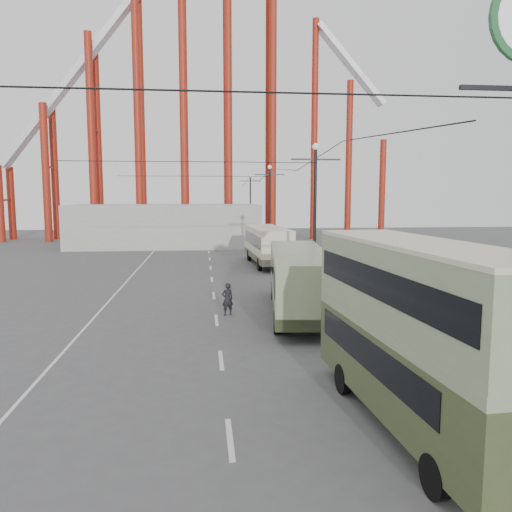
{
  "coord_description": "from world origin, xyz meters",
  "views": [
    {
      "loc": [
        -1.6,
        -13.66,
        5.93
      ],
      "look_at": [
        1.02,
        10.85,
        3.0
      ],
      "focal_mm": 35.0,
      "sensor_mm": 36.0,
      "label": 1
    }
  ],
  "objects": [
    {
      "name": "lamp_post_far",
      "position": [
        5.6,
        40.0,
        4.68
      ],
      "size": [
        3.2,
        0.44,
        9.32
      ],
      "color": "black",
      "rests_on": "ground"
    },
    {
      "name": "single_decker_cream",
      "position": [
        3.97,
        29.32,
        1.86
      ],
      "size": [
        3.09,
        10.7,
        3.3
      ],
      "rotation": [
        0.0,
        0.0,
        0.04
      ],
      "color": "beige",
      "rests_on": "ground"
    },
    {
      "name": "ground",
      "position": [
        0.0,
        0.0,
        0.0
      ],
      "size": [
        160.0,
        160.0,
        0.0
      ],
      "primitive_type": "plane",
      "color": "#4B4B4D",
      "rests_on": "ground"
    },
    {
      "name": "lamp_post_mid",
      "position": [
        5.6,
        18.0,
        4.68
      ],
      "size": [
        3.2,
        0.44,
        9.32
      ],
      "color": "black",
      "rests_on": "ground"
    },
    {
      "name": "roller_coaster",
      "position": [
        -2.49,
        56.89,
        22.92
      ],
      "size": [
        52.95,
        5.0,
        55.48
      ],
      "color": "maroon",
      "rests_on": "ground"
    },
    {
      "name": "road_markings",
      "position": [
        -0.86,
        19.7,
        0.01
      ],
      "size": [
        12.52,
        120.0,
        0.01
      ],
      "color": "silver",
      "rests_on": "ground"
    },
    {
      "name": "double_decker_bus",
      "position": [
        3.74,
        -1.92,
        2.71
      ],
      "size": [
        2.81,
        9.12,
        4.83
      ],
      "rotation": [
        0.0,
        0.0,
        0.06
      ],
      "color": "#384425",
      "rests_on": "ground"
    },
    {
      "name": "pedestrian",
      "position": [
        -0.42,
        10.94,
        0.82
      ],
      "size": [
        0.7,
        0.56,
        1.65
      ],
      "primitive_type": "imported",
      "rotation": [
        0.0,
        0.0,
        3.46
      ],
      "color": "black",
      "rests_on": "ground"
    },
    {
      "name": "lamp_post_distant",
      "position": [
        5.6,
        62.0,
        4.68
      ],
      "size": [
        3.2,
        0.44,
        9.32
      ],
      "color": "black",
      "rests_on": "ground"
    },
    {
      "name": "single_decker_green",
      "position": [
        3.2,
        10.98,
        1.83
      ],
      "size": [
        3.99,
        11.69,
        3.24
      ],
      "rotation": [
        0.0,
        0.0,
        -0.12
      ],
      "color": "gray",
      "rests_on": "ground"
    },
    {
      "name": "fairground_shed",
      "position": [
        -6.0,
        47.0,
        2.5
      ],
      "size": [
        22.0,
        10.0,
        5.0
      ],
      "primitive_type": "cube",
      "color": "#9A9A95",
      "rests_on": "ground"
    }
  ]
}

